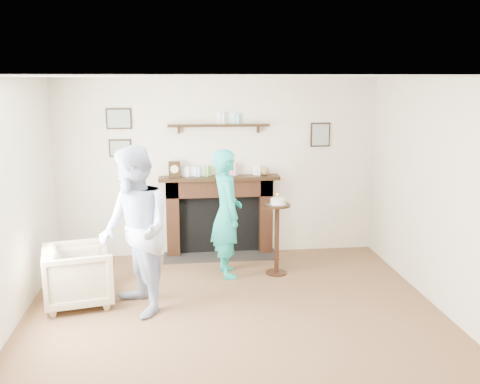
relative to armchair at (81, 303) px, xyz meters
name	(u,v)px	position (x,y,z in m)	size (l,w,h in m)	color
ground	(238,331)	(1.70, -0.87, 0.00)	(5.00, 5.00, 0.00)	brown
room_shell	(231,161)	(1.69, -0.18, 1.62)	(4.54, 5.02, 2.52)	beige
armchair	(81,303)	(0.00, 0.00, 0.00)	(0.72, 0.74, 0.67)	#C6B193
man	(138,312)	(0.66, -0.30, 0.00)	(0.88, 0.69, 1.81)	silver
woman	(227,274)	(1.72, 0.72, 0.00)	(0.59, 0.39, 1.63)	teal
pedestal_table	(277,225)	(2.37, 0.68, 0.65)	(0.33, 0.33, 1.06)	black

